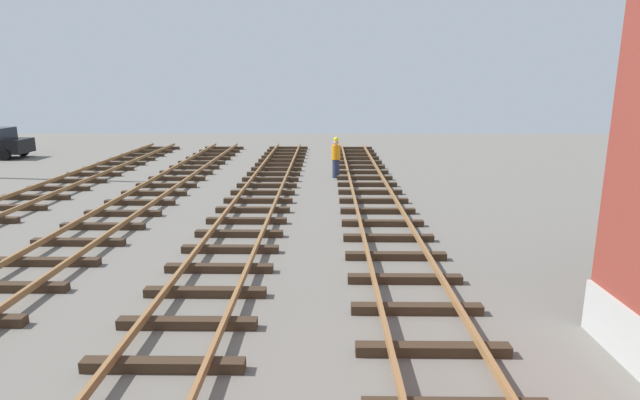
# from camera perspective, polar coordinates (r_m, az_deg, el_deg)

# --- Properties ---
(track_worker_foreground) EXTENTS (0.40, 0.40, 1.87)m
(track_worker_foreground) POSITION_cam_1_polar(r_m,az_deg,el_deg) (23.53, 1.79, 4.73)
(track_worker_foreground) COLOR #262D4C
(track_worker_foreground) RESTS_ON ground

